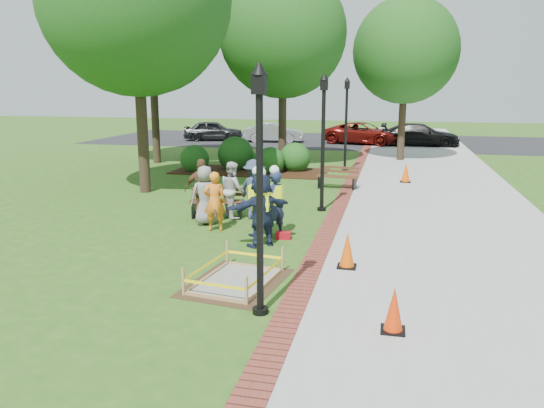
% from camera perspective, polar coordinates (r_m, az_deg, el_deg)
% --- Properties ---
extents(ground, '(100.00, 100.00, 0.00)m').
position_cam_1_polar(ground, '(12.44, -3.49, -5.57)').
color(ground, '#285116').
rests_on(ground, ground).
extents(sidewalk, '(6.00, 60.00, 0.02)m').
position_cam_1_polar(sidewalk, '(21.74, 16.97, 1.81)').
color(sidewalk, '#9E9E99').
rests_on(sidewalk, ground).
extents(brick_edging, '(0.50, 60.00, 0.03)m').
position_cam_1_polar(brick_edging, '(21.74, 8.41, 2.24)').
color(brick_edging, maroon).
rests_on(brick_edging, ground).
extents(mulch_bed, '(7.00, 3.00, 0.05)m').
position_cam_1_polar(mulch_bed, '(24.49, -2.37, 3.53)').
color(mulch_bed, '#381E0F').
rests_on(mulch_bed, ground).
extents(parking_lot, '(36.00, 12.00, 0.01)m').
position_cam_1_polar(parking_lot, '(38.68, 7.86, 6.74)').
color(parking_lot, black).
rests_on(parking_lot, ground).
extents(wet_concrete_pad, '(2.01, 2.52, 0.55)m').
position_cam_1_polar(wet_concrete_pad, '(10.72, -3.90, -7.28)').
color(wet_concrete_pad, '#47331E').
rests_on(wet_concrete_pad, ground).
extents(bench_near, '(1.67, 0.81, 0.87)m').
position_cam_1_polar(bench_near, '(15.98, -5.93, -0.47)').
color(bench_near, '#50391B').
rests_on(bench_near, ground).
extents(bench_far, '(1.61, 0.72, 0.84)m').
position_cam_1_polar(bench_far, '(20.53, 7.03, 2.39)').
color(bench_far, '#54331D').
rests_on(bench_far, ground).
extents(cone_front, '(0.39, 0.39, 0.77)m').
position_cam_1_polar(cone_front, '(8.83, 12.97, -11.12)').
color(cone_front, black).
rests_on(cone_front, ground).
extents(cone_back, '(0.41, 0.41, 0.80)m').
position_cam_1_polar(cone_back, '(11.60, 8.09, -5.02)').
color(cone_back, black).
rests_on(cone_back, ground).
extents(cone_far, '(0.42, 0.42, 0.83)m').
position_cam_1_polar(cone_far, '(22.32, 14.19, 3.25)').
color(cone_far, black).
rests_on(cone_far, ground).
extents(toolbox, '(0.40, 0.25, 0.19)m').
position_cam_1_polar(toolbox, '(13.72, 1.22, -3.39)').
color(toolbox, '#A60C1A').
rests_on(toolbox, ground).
extents(lamp_near, '(0.28, 0.28, 4.26)m').
position_cam_1_polar(lamp_near, '(8.71, -1.34, 3.39)').
color(lamp_near, black).
rests_on(lamp_near, ground).
extents(lamp_mid, '(0.28, 0.28, 4.26)m').
position_cam_1_polar(lamp_mid, '(16.53, 5.52, 7.70)').
color(lamp_mid, black).
rests_on(lamp_mid, ground).
extents(lamp_far, '(0.28, 0.28, 4.26)m').
position_cam_1_polar(lamp_far, '(24.47, 7.99, 9.21)').
color(lamp_far, black).
rests_on(lamp_far, ground).
extents(tree_left, '(6.67, 6.67, 10.13)m').
position_cam_1_polar(tree_left, '(20.20, -14.47, 20.52)').
color(tree_left, '#3D2D1E').
rests_on(tree_left, ground).
extents(tree_back, '(6.11, 6.11, 9.36)m').
position_cam_1_polar(tree_back, '(26.55, 1.17, 17.82)').
color(tree_back, '#3D2D1E').
rests_on(tree_back, ground).
extents(tree_right, '(5.39, 5.39, 8.33)m').
position_cam_1_polar(tree_right, '(28.99, 14.19, 15.69)').
color(tree_right, '#3D2D1E').
rests_on(tree_right, ground).
extents(tree_far, '(6.82, 6.82, 10.29)m').
position_cam_1_polar(tree_far, '(27.92, -12.92, 18.46)').
color(tree_far, '#3D2D1E').
rests_on(tree_far, ground).
extents(shrub_a, '(1.34, 1.34, 1.34)m').
position_cam_1_polar(shrub_a, '(24.80, -8.29, 3.48)').
color(shrub_a, '#174814').
rests_on(shrub_a, ground).
extents(shrub_b, '(1.68, 1.68, 1.68)m').
position_cam_1_polar(shrub_b, '(25.21, -3.91, 3.73)').
color(shrub_b, '#174814').
rests_on(shrub_b, ground).
extents(shrub_c, '(1.29, 1.29, 1.29)m').
position_cam_1_polar(shrub_c, '(24.01, -0.17, 3.31)').
color(shrub_c, '#174814').
rests_on(shrub_c, ground).
extents(shrub_d, '(1.43, 1.43, 1.43)m').
position_cam_1_polar(shrub_d, '(24.68, 2.46, 3.55)').
color(shrub_d, '#174814').
rests_on(shrub_d, ground).
extents(shrub_e, '(0.86, 0.86, 0.86)m').
position_cam_1_polar(shrub_e, '(25.29, -2.18, 3.78)').
color(shrub_e, '#174814').
rests_on(shrub_e, ground).
extents(casual_person_a, '(0.64, 0.57, 1.69)m').
position_cam_1_polar(casual_person_a, '(15.10, -7.18, 0.93)').
color(casual_person_a, gray).
rests_on(casual_person_a, ground).
extents(casual_person_b, '(0.60, 0.49, 1.63)m').
position_cam_1_polar(casual_person_b, '(14.41, -6.20, 0.27)').
color(casual_person_b, orange).
rests_on(casual_person_b, ground).
extents(casual_person_c, '(0.61, 0.64, 1.69)m').
position_cam_1_polar(casual_person_c, '(15.84, -4.27, 1.54)').
color(casual_person_c, silver).
rests_on(casual_person_c, ground).
extents(casual_person_d, '(0.64, 0.49, 1.80)m').
position_cam_1_polar(casual_person_d, '(15.70, -7.49, 1.57)').
color(casual_person_d, brown).
rests_on(casual_person_d, ground).
extents(casual_person_e, '(0.68, 0.63, 1.78)m').
position_cam_1_polar(casual_person_e, '(15.56, -1.91, 1.54)').
color(casual_person_e, '#303D54').
rests_on(casual_person_e, ground).
extents(hivis_worker_a, '(0.68, 0.67, 1.97)m').
position_cam_1_polar(hivis_worker_a, '(12.92, -1.20, -0.39)').
color(hivis_worker_a, '#1A1E44').
rests_on(hivis_worker_a, ground).
extents(hivis_worker_b, '(0.64, 0.65, 1.89)m').
position_cam_1_polar(hivis_worker_b, '(13.75, 0.26, 0.26)').
color(hivis_worker_b, '#1B1F47').
rests_on(hivis_worker_b, ground).
extents(hivis_worker_c, '(0.65, 0.57, 1.85)m').
position_cam_1_polar(hivis_worker_c, '(13.85, -1.62, 0.28)').
color(hivis_worker_c, '#18213F').
rests_on(hivis_worker_c, ground).
extents(parked_car_a, '(3.15, 5.14, 1.56)m').
position_cam_1_polar(parked_car_a, '(38.88, -6.30, 6.80)').
color(parked_car_a, black).
rests_on(parked_car_a, ground).
extents(parked_car_b, '(2.38, 4.65, 1.46)m').
position_cam_1_polar(parked_car_b, '(37.59, 0.19, 6.68)').
color(parked_car_b, '#A3A3A8').
rests_on(parked_car_b, ground).
extents(parked_car_c, '(3.25, 5.24, 1.59)m').
position_cam_1_polar(parked_car_c, '(36.82, 9.78, 6.37)').
color(parked_car_c, maroon).
rests_on(parked_car_c, ground).
extents(parked_car_d, '(2.13, 4.88, 1.59)m').
position_cam_1_polar(parked_car_d, '(36.51, 15.56, 6.05)').
color(parked_car_d, black).
rests_on(parked_car_d, ground).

